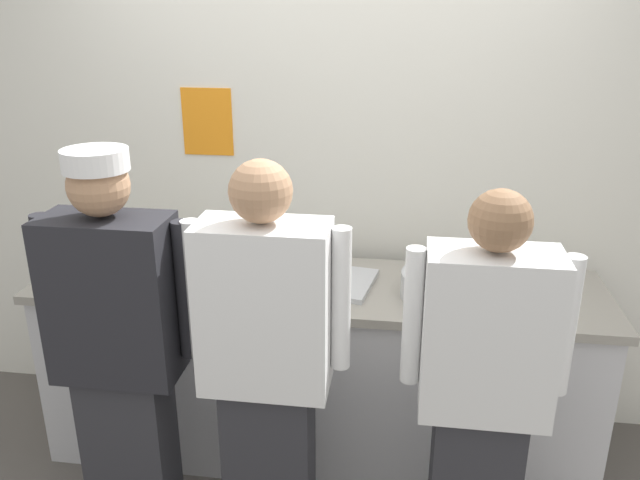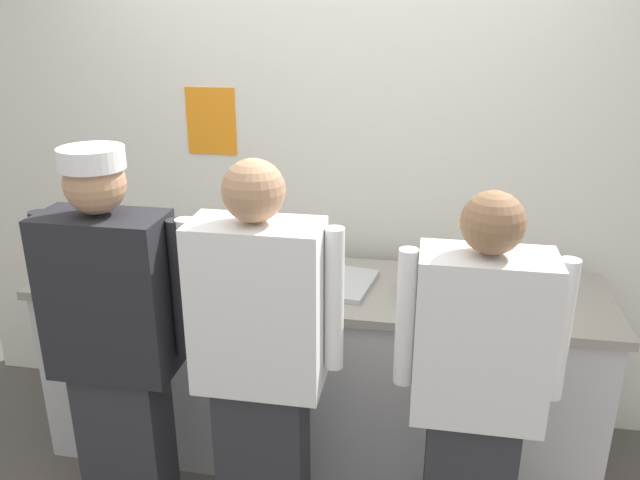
{
  "view_description": "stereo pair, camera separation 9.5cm",
  "coord_description": "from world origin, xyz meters",
  "px_view_note": "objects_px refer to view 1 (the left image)",
  "views": [
    {
      "loc": [
        0.39,
        -2.32,
        2.13
      ],
      "look_at": [
        0.01,
        0.4,
        1.11
      ],
      "focal_mm": 35.94,
      "sensor_mm": 36.0,
      "label": 1
    },
    {
      "loc": [
        0.49,
        -2.31,
        2.13
      ],
      "look_at": [
        0.01,
        0.4,
        1.11
      ],
      "focal_mm": 35.94,
      "sensor_mm": 36.0,
      "label": 2
    }
  ],
  "objects_px": {
    "ramekin_orange_sauce": "(80,278)",
    "ramekin_yellow_sauce": "(121,282)",
    "mixing_bowl_steel": "(440,285)",
    "squeeze_bottle_primary": "(182,267)",
    "deli_cup": "(253,275)",
    "chef_far_right": "(482,393)",
    "plate_stack_front": "(207,262)",
    "ramekin_red_sauce": "(256,268)",
    "sheet_tray": "(323,280)",
    "chef_near_left": "(119,351)",
    "chef_center": "(267,367)"
  },
  "relations": [
    {
      "from": "plate_stack_front",
      "to": "chef_far_right",
      "type": "bearing_deg",
      "value": -31.37
    },
    {
      "from": "sheet_tray",
      "to": "ramekin_yellow_sauce",
      "type": "relative_size",
      "value": 4.71
    },
    {
      "from": "ramekin_orange_sauce",
      "to": "ramekin_red_sauce",
      "type": "distance_m",
      "value": 0.81
    },
    {
      "from": "squeeze_bottle_primary",
      "to": "ramekin_orange_sauce",
      "type": "bearing_deg",
      "value": -173.76
    },
    {
      "from": "ramekin_red_sauce",
      "to": "sheet_tray",
      "type": "bearing_deg",
      "value": -13.28
    },
    {
      "from": "chef_near_left",
      "to": "squeeze_bottle_primary",
      "type": "distance_m",
      "value": 0.59
    },
    {
      "from": "chef_center",
      "to": "mixing_bowl_steel",
      "type": "bearing_deg",
      "value": 43.57
    },
    {
      "from": "chef_center",
      "to": "ramekin_yellow_sauce",
      "type": "bearing_deg",
      "value": 146.71
    },
    {
      "from": "chef_near_left",
      "to": "ramekin_yellow_sauce",
      "type": "xyz_separation_m",
      "value": [
        -0.22,
        0.52,
        0.04
      ]
    },
    {
      "from": "chef_near_left",
      "to": "chef_center",
      "type": "bearing_deg",
      "value": -0.34
    },
    {
      "from": "chef_far_right",
      "to": "plate_stack_front",
      "type": "height_order",
      "value": "chef_far_right"
    },
    {
      "from": "chef_near_left",
      "to": "squeeze_bottle_primary",
      "type": "relative_size",
      "value": 9.31
    },
    {
      "from": "plate_stack_front",
      "to": "mixing_bowl_steel",
      "type": "height_order",
      "value": "mixing_bowl_steel"
    },
    {
      "from": "squeeze_bottle_primary",
      "to": "ramekin_red_sauce",
      "type": "xyz_separation_m",
      "value": [
        0.3,
        0.18,
        -0.06
      ]
    },
    {
      "from": "ramekin_red_sauce",
      "to": "mixing_bowl_steel",
      "type": "bearing_deg",
      "value": -10.43
    },
    {
      "from": "squeeze_bottle_primary",
      "to": "ramekin_red_sauce",
      "type": "height_order",
      "value": "squeeze_bottle_primary"
    },
    {
      "from": "chef_near_left",
      "to": "plate_stack_front",
      "type": "xyz_separation_m",
      "value": [
        0.11,
        0.75,
        0.06
      ]
    },
    {
      "from": "sheet_tray",
      "to": "deli_cup",
      "type": "distance_m",
      "value": 0.32
    },
    {
      "from": "mixing_bowl_steel",
      "to": "squeeze_bottle_primary",
      "type": "relative_size",
      "value": 1.91
    },
    {
      "from": "ramekin_orange_sauce",
      "to": "deli_cup",
      "type": "relative_size",
      "value": 1.2
    },
    {
      "from": "mixing_bowl_steel",
      "to": "ramekin_yellow_sauce",
      "type": "relative_size",
      "value": 3.58
    },
    {
      "from": "plate_stack_front",
      "to": "mixing_bowl_steel",
      "type": "bearing_deg",
      "value": -7.58
    },
    {
      "from": "sheet_tray",
      "to": "deli_cup",
      "type": "height_order",
      "value": "deli_cup"
    },
    {
      "from": "chef_near_left",
      "to": "ramekin_orange_sauce",
      "type": "xyz_separation_m",
      "value": [
        -0.43,
        0.53,
        0.04
      ]
    },
    {
      "from": "plate_stack_front",
      "to": "squeeze_bottle_primary",
      "type": "height_order",
      "value": "squeeze_bottle_primary"
    },
    {
      "from": "mixing_bowl_steel",
      "to": "sheet_tray",
      "type": "distance_m",
      "value": 0.53
    },
    {
      "from": "plate_stack_front",
      "to": "sheet_tray",
      "type": "height_order",
      "value": "plate_stack_front"
    },
    {
      "from": "plate_stack_front",
      "to": "ramekin_red_sauce",
      "type": "distance_m",
      "value": 0.24
    },
    {
      "from": "ramekin_orange_sauce",
      "to": "sheet_tray",
      "type": "bearing_deg",
      "value": 7.95
    },
    {
      "from": "chef_near_left",
      "to": "squeeze_bottle_primary",
      "type": "bearing_deg",
      "value": 85.0
    },
    {
      "from": "chef_far_right",
      "to": "squeeze_bottle_primary",
      "type": "distance_m",
      "value": 1.43
    },
    {
      "from": "chef_far_right",
      "to": "ramekin_red_sauce",
      "type": "distance_m",
      "value": 1.27
    },
    {
      "from": "ramekin_red_sauce",
      "to": "chef_far_right",
      "type": "bearing_deg",
      "value": -37.5
    },
    {
      "from": "mixing_bowl_steel",
      "to": "ramekin_red_sauce",
      "type": "distance_m",
      "value": 0.88
    },
    {
      "from": "sheet_tray",
      "to": "ramekin_yellow_sauce",
      "type": "bearing_deg",
      "value": -169.49
    },
    {
      "from": "chef_near_left",
      "to": "plate_stack_front",
      "type": "height_order",
      "value": "chef_near_left"
    },
    {
      "from": "chef_center",
      "to": "deli_cup",
      "type": "height_order",
      "value": "chef_center"
    },
    {
      "from": "ramekin_yellow_sauce",
      "to": "ramekin_orange_sauce",
      "type": "bearing_deg",
      "value": 176.45
    },
    {
      "from": "chef_near_left",
      "to": "ramekin_orange_sauce",
      "type": "distance_m",
      "value": 0.68
    },
    {
      "from": "ramekin_orange_sauce",
      "to": "deli_cup",
      "type": "bearing_deg",
      "value": 7.02
    },
    {
      "from": "chef_far_right",
      "to": "sheet_tray",
      "type": "xyz_separation_m",
      "value": [
        -0.66,
        0.69,
        0.09
      ]
    },
    {
      "from": "chef_center",
      "to": "ramekin_orange_sauce",
      "type": "xyz_separation_m",
      "value": [
        -1.0,
        0.53,
        0.06
      ]
    },
    {
      "from": "squeeze_bottle_primary",
      "to": "deli_cup",
      "type": "bearing_deg",
      "value": 8.19
    },
    {
      "from": "mixing_bowl_steel",
      "to": "sheet_tray",
      "type": "height_order",
      "value": "mixing_bowl_steel"
    },
    {
      "from": "ramekin_orange_sauce",
      "to": "ramekin_yellow_sauce",
      "type": "bearing_deg",
      "value": -3.55
    },
    {
      "from": "mixing_bowl_steel",
      "to": "deli_cup",
      "type": "distance_m",
      "value": 0.84
    },
    {
      "from": "chef_center",
      "to": "squeeze_bottle_primary",
      "type": "distance_m",
      "value": 0.79
    },
    {
      "from": "sheet_tray",
      "to": "plate_stack_front",
      "type": "bearing_deg",
      "value": 173.33
    },
    {
      "from": "deli_cup",
      "to": "squeeze_bottle_primary",
      "type": "bearing_deg",
      "value": -171.81
    },
    {
      "from": "chef_near_left",
      "to": "deli_cup",
      "type": "bearing_deg",
      "value": 59.55
    }
  ]
}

